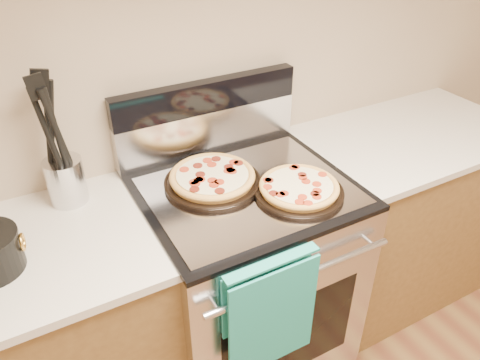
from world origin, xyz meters
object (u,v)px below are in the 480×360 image
range_body (245,280)px  pepperoni_pizza_front (299,188)px  pepperoni_pizza_back (212,178)px  utensil_crock (66,181)px

range_body → pepperoni_pizza_front: bearing=-43.2°
pepperoni_pizza_back → utensil_crock: utensil_crock is taller
pepperoni_pizza_front → pepperoni_pizza_back: bearing=139.9°
utensil_crock → pepperoni_pizza_back: bearing=-19.7°
range_body → utensil_crock: (-0.58, 0.24, 0.54)m
utensil_crock → pepperoni_pizza_front: bearing=-27.5°
pepperoni_pizza_back → pepperoni_pizza_front: size_ratio=1.11×
pepperoni_pizza_back → utensil_crock: (-0.48, 0.17, 0.04)m
pepperoni_pizza_front → utensil_crock: size_ratio=1.94×
range_body → pepperoni_pizza_back: pepperoni_pizza_back is taller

